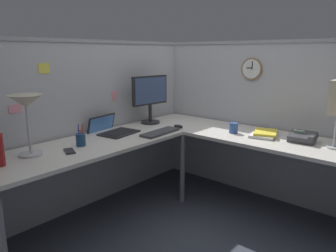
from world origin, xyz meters
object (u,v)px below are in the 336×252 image
object	(u,v)px
wall_clock	(252,69)
laptop	(111,130)
monitor	(150,96)
cell_phone	(69,151)
computer_mouse	(178,126)
keyboard	(160,132)
desk_lamp_dome	(26,106)
coffee_mug	(234,128)
pen_cup	(81,139)
office_phone	(303,138)
book_stack	(264,134)

from	to	relation	value
wall_clock	laptop	bearing A→B (deg)	143.72
monitor	cell_phone	xyz separation A→B (m)	(-1.12, -0.23, -0.29)
computer_mouse	keyboard	bearing A→B (deg)	-178.45
wall_clock	monitor	bearing A→B (deg)	125.94
desk_lamp_dome	wall_clock	distance (m)	2.11
cell_phone	coffee_mug	size ratio (longest dim) A/B	1.50
pen_cup	office_phone	size ratio (longest dim) A/B	0.83
laptop	coffee_mug	world-z (taller)	laptop
keyboard	office_phone	bearing A→B (deg)	-66.06
monitor	cell_phone	size ratio (longest dim) A/B	3.47
laptop	pen_cup	size ratio (longest dim) A/B	2.36
cell_phone	book_stack	distance (m)	1.68
keyboard	book_stack	world-z (taller)	book_stack
computer_mouse	office_phone	xyz separation A→B (m)	(0.30, -1.11, 0.02)
book_stack	coffee_mug	bearing A→B (deg)	107.08
monitor	book_stack	xyz separation A→B (m)	(0.28, -1.15, -0.27)
pen_cup	coffee_mug	size ratio (longest dim) A/B	1.88
wall_clock	book_stack	bearing A→B (deg)	-135.46
laptop	office_phone	world-z (taller)	laptop
computer_mouse	cell_phone	bearing A→B (deg)	172.93
pen_cup	cell_phone	xyz separation A→B (m)	(-0.15, -0.07, -0.05)
laptop	wall_clock	world-z (taller)	wall_clock
laptop	wall_clock	xyz separation A→B (m)	(1.14, -0.83, 0.55)
desk_lamp_dome	coffee_mug	xyz separation A→B (m)	(1.55, -0.80, -0.32)
computer_mouse	desk_lamp_dome	world-z (taller)	desk_lamp_dome
laptop	coffee_mug	bearing A→B (deg)	-50.34
cell_phone	office_phone	xyz separation A→B (m)	(1.44, -1.25, 0.03)
laptop	pen_cup	distance (m)	0.47
computer_mouse	wall_clock	xyz separation A→B (m)	(0.59, -0.46, 0.56)
desk_lamp_dome	book_stack	xyz separation A→B (m)	(1.64, -1.06, -0.34)
computer_mouse	desk_lamp_dome	xyz separation A→B (m)	(-1.37, 0.28, 0.35)
keyboard	computer_mouse	size ratio (longest dim) A/B	4.13
cell_phone	coffee_mug	world-z (taller)	coffee_mug
keyboard	book_stack	xyz separation A→B (m)	(0.54, -0.77, 0.01)
keyboard	cell_phone	distance (m)	0.88
cell_phone	coffee_mug	bearing A→B (deg)	-4.32
cell_phone	wall_clock	world-z (taller)	wall_clock
keyboard	wall_clock	xyz separation A→B (m)	(0.87, -0.46, 0.56)
book_stack	office_phone	bearing A→B (deg)	-84.99
desk_lamp_dome	book_stack	distance (m)	1.98
keyboard	pen_cup	distance (m)	0.75
monitor	wall_clock	distance (m)	1.07
monitor	office_phone	distance (m)	1.53
keyboard	desk_lamp_dome	xyz separation A→B (m)	(-1.09, 0.29, 0.35)
pen_cup	cell_phone	size ratio (longest dim) A/B	1.25
computer_mouse	monitor	bearing A→B (deg)	91.96
keyboard	desk_lamp_dome	size ratio (longest dim) A/B	0.97
desk_lamp_dome	book_stack	bearing A→B (deg)	-33.03
wall_clock	pen_cup	bearing A→B (deg)	156.91
pen_cup	wall_clock	size ratio (longest dim) A/B	0.82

